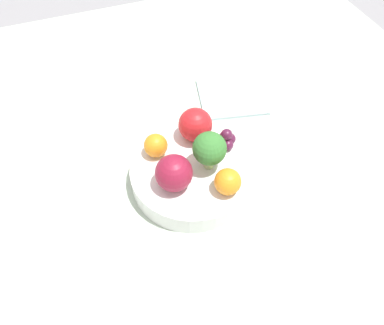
# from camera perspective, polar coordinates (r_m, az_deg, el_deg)

# --- Properties ---
(ground_plane) EXTENTS (6.00, 6.00, 0.00)m
(ground_plane) POSITION_cam_1_polar(r_m,az_deg,el_deg) (0.66, 0.00, -3.70)
(ground_plane) COLOR gray
(table_surface) EXTENTS (1.20, 1.20, 0.02)m
(table_surface) POSITION_cam_1_polar(r_m,az_deg,el_deg) (0.65, 0.00, -3.20)
(table_surface) COLOR #B2C6B2
(table_surface) RESTS_ON ground_plane
(bowl) EXTENTS (0.20, 0.20, 0.04)m
(bowl) POSITION_cam_1_polar(r_m,az_deg,el_deg) (0.62, 0.00, -1.66)
(bowl) COLOR white
(bowl) RESTS_ON table_surface
(broccoli) EXTENTS (0.05, 0.05, 0.07)m
(broccoli) POSITION_cam_1_polar(r_m,az_deg,el_deg) (0.58, 2.69, 2.06)
(broccoli) COLOR #99C17A
(broccoli) RESTS_ON bowl
(apple_red) EXTENTS (0.06, 0.06, 0.06)m
(apple_red) POSITION_cam_1_polar(r_m,az_deg,el_deg) (0.57, -2.78, -1.60)
(apple_red) COLOR maroon
(apple_red) RESTS_ON bowl
(apple_green) EXTENTS (0.06, 0.06, 0.06)m
(apple_green) POSITION_cam_1_polar(r_m,az_deg,el_deg) (0.63, 0.51, 5.77)
(apple_green) COLOR red
(apple_green) RESTS_ON bowl
(orange_front) EXTENTS (0.04, 0.04, 0.04)m
(orange_front) POSITION_cam_1_polar(r_m,az_deg,el_deg) (0.61, -5.55, 2.60)
(orange_front) COLOR orange
(orange_front) RESTS_ON bowl
(orange_back) EXTENTS (0.04, 0.04, 0.04)m
(orange_back) POSITION_cam_1_polar(r_m,az_deg,el_deg) (0.57, 5.47, -2.93)
(orange_back) COLOR orange
(orange_back) RESTS_ON bowl
(grape_cluster) EXTENTS (0.04, 0.04, 0.04)m
(grape_cluster) POSITION_cam_1_polar(r_m,az_deg,el_deg) (0.63, 5.18, 3.52)
(grape_cluster) COLOR #511938
(grape_cluster) RESTS_ON bowl
(napkin) EXTENTS (0.15, 0.15, 0.01)m
(napkin) POSITION_cam_1_polar(r_m,az_deg,el_deg) (0.78, 6.04, 9.97)
(napkin) COLOR silver
(napkin) RESTS_ON table_surface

